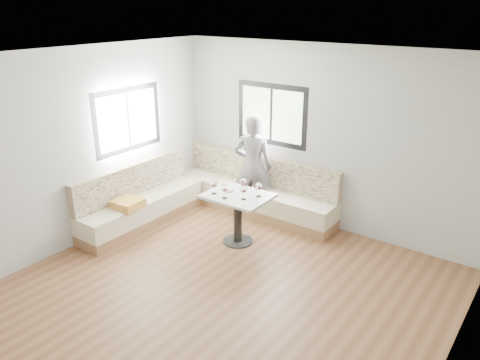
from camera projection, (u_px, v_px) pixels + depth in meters
name	position (u px, v px, depth m)	size (l,w,h in m)	color
room	(217.00, 184.00, 5.28)	(5.01, 5.01, 2.81)	brown
banquette	(206.00, 198.00, 7.67)	(2.90, 2.80, 0.95)	#8D6443
table	(238.00, 207.00, 6.75)	(0.94, 0.74, 0.76)	black
person	(253.00, 167.00, 7.52)	(0.62, 0.41, 1.71)	slate
olive_ramekin	(230.00, 190.00, 6.79)	(0.11, 0.11, 0.04)	white
wine_glass_a	(214.00, 184.00, 6.66)	(0.10, 0.10, 0.22)	white
wine_glass_b	(225.00, 188.00, 6.51)	(0.10, 0.10, 0.22)	white
wine_glass_c	(244.00, 189.00, 6.47)	(0.10, 0.10, 0.22)	white
wine_glass_d	(243.00, 182.00, 6.73)	(0.10, 0.10, 0.22)	white
wine_glass_e	(259.00, 187.00, 6.57)	(0.10, 0.10, 0.22)	white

